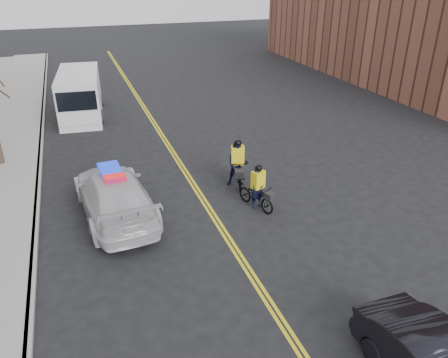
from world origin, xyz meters
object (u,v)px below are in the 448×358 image
at_px(police_cruiser, 114,195).
at_px(cyclist_far, 237,167).
at_px(cyclist_near, 258,193).
at_px(cargo_van, 80,96).

distance_m(police_cruiser, cyclist_far, 5.05).
relative_size(police_cruiser, cyclist_far, 2.88).
bearing_deg(police_cruiser, cyclist_far, -176.17).
bearing_deg(cyclist_far, cyclist_near, -73.26).
bearing_deg(cyclist_near, cyclist_far, 70.27).
bearing_deg(police_cruiser, cyclist_near, 161.26).
distance_m(cargo_van, cyclist_near, 14.54).
bearing_deg(cargo_van, cyclist_near, -62.77).
xyz_separation_m(police_cruiser, cargo_van, (-0.47, 12.25, 0.43)).
xyz_separation_m(cargo_van, cyclist_far, (5.46, -11.44, -0.48)).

